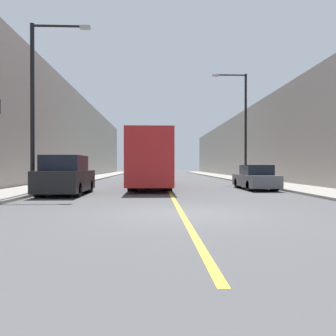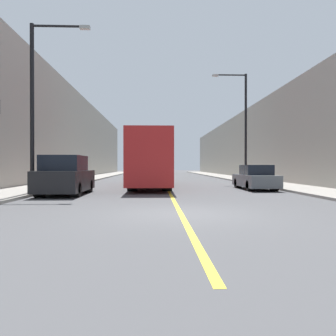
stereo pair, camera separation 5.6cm
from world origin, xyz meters
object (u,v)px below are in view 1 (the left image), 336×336
at_px(car_right_near, 255,178).
at_px(street_lamp_left, 38,96).
at_px(street_lamp_right, 243,121).
at_px(parked_suv_left, 66,177).

distance_m(car_right_near, street_lamp_left, 13.00).
relative_size(street_lamp_left, street_lamp_right, 0.92).
bearing_deg(street_lamp_left, parked_suv_left, 6.77).
height_order(parked_suv_left, street_lamp_right, street_lamp_right).
bearing_deg(street_lamp_right, street_lamp_left, -140.34).
bearing_deg(street_lamp_right, car_right_near, -99.60).
height_order(street_lamp_left, street_lamp_right, street_lamp_right).
distance_m(parked_suv_left, street_lamp_left, 4.16).
bearing_deg(street_lamp_left, street_lamp_right, 39.66).
xyz_separation_m(parked_suv_left, street_lamp_left, (-1.31, -0.16, 3.95)).
height_order(parked_suv_left, street_lamp_left, street_lamp_left).
relative_size(car_right_near, street_lamp_right, 0.49).
bearing_deg(street_lamp_right, parked_suv_left, -137.76).
bearing_deg(parked_suv_left, street_lamp_left, -173.23).
distance_m(parked_suv_left, car_right_near, 11.01).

